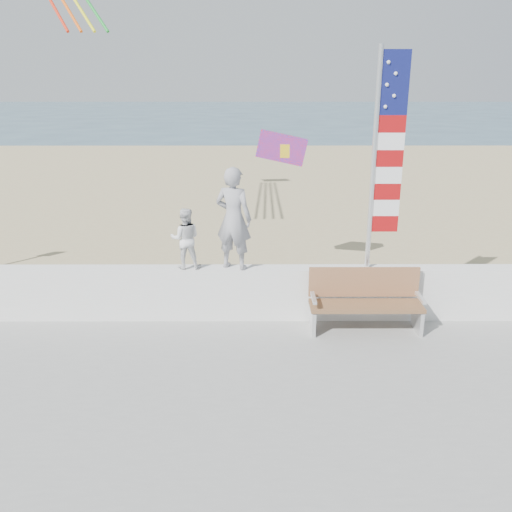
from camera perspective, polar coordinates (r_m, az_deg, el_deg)
The scene contains 8 objects.
ground at distance 7.70m, azimuth -1.49°, elevation -13.81°, with size 220.00×220.00×0.00m, color #325265.
sand at distance 16.06m, azimuth -0.79°, elevation 3.46°, with size 90.00×40.00×0.08m, color tan.
seawall at distance 9.21m, azimuth -1.25°, elevation -3.88°, with size 30.00×0.35×0.90m, color white.
adult at distance 8.82m, azimuth -2.38°, elevation 3.96°, with size 0.62×0.40×1.69m, color #949399.
child at distance 8.97m, azimuth -7.45°, elevation 1.84°, with size 0.49×0.38×1.02m, color silver.
bench at distance 8.95m, azimuth 11.40°, elevation -4.53°, with size 1.80×0.57×1.00m.
flag at distance 8.84m, azimuth 13.16°, elevation 10.60°, with size 0.50×0.08×3.50m.
parafoil_kite at distance 10.94m, azimuth 2.84°, elevation 11.27°, with size 1.04×0.30×0.71m.
Camera 1 is at (0.17, -6.55, 4.05)m, focal length 38.00 mm.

